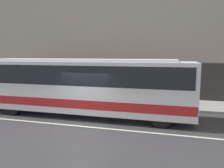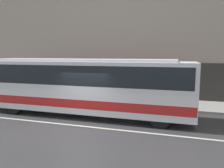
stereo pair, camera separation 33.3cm
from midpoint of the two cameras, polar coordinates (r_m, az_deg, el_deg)
ground_plane at (r=10.73m, az=-9.14°, el=-10.84°), size 60.00×60.00×0.00m
sidewalk at (r=15.77m, az=-0.71°, el=-4.40°), size 60.00×3.16×0.16m
building_facade at (r=17.20m, az=0.90°, el=14.66°), size 60.00×0.35×11.34m
lane_stripe at (r=10.73m, az=-9.14°, el=-10.82°), size 54.00×0.14×0.01m
transit_bus at (r=12.34m, az=-8.97°, el=0.09°), size 12.21×2.56×3.15m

